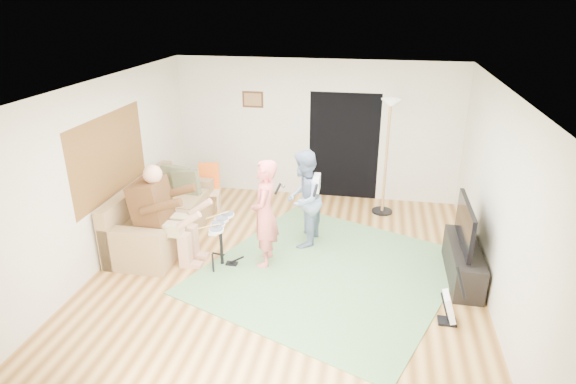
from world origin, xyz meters
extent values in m
plane|color=brown|center=(0.00, 0.00, 0.00)|extent=(6.00, 6.00, 0.00)
plane|color=white|center=(0.00, 0.00, 2.70)|extent=(6.00, 6.00, 0.00)
plane|color=brown|center=(-2.74, 0.20, 1.55)|extent=(0.00, 2.05, 2.05)
plane|color=black|center=(0.55, 2.99, 1.05)|extent=(2.10, 0.00, 2.10)
cube|color=#3F2314|center=(-1.25, 2.99, 1.90)|extent=(0.42, 0.03, 0.32)
cube|color=#527D4C|center=(0.61, 0.07, 0.01)|extent=(4.29, 4.36, 0.02)
cube|color=#95744A|center=(-2.20, 0.64, 0.23)|extent=(0.95, 1.90, 0.47)
cube|color=#95744A|center=(-2.60, 0.64, 0.48)|extent=(0.18, 2.35, 0.95)
cube|color=#95744A|center=(-2.20, 1.71, 0.34)|extent=(0.95, 0.22, 0.67)
cube|color=#95744A|center=(-2.20, -0.42, 0.34)|extent=(0.95, 0.22, 0.67)
cube|color=#4E2E16|center=(-2.05, -0.01, 0.92)|extent=(0.43, 0.56, 0.70)
sphere|color=tan|center=(-1.98, -0.01, 1.39)|extent=(0.28, 0.28, 0.28)
cylinder|color=black|center=(-1.00, -0.01, 0.35)|extent=(0.05, 0.05, 0.66)
cube|color=silver|center=(-1.00, -0.01, 0.67)|extent=(0.13, 0.66, 0.04)
imported|color=#DB615F|center=(-0.37, 0.17, 0.82)|extent=(0.44, 0.63, 1.64)
imported|color=#7388A9|center=(0.10, 0.88, 0.79)|extent=(0.68, 0.83, 1.58)
cube|color=black|center=(2.18, -0.82, 0.02)|extent=(0.23, 0.18, 0.03)
cube|color=white|center=(2.18, -0.82, 0.24)|extent=(0.18, 0.27, 0.35)
cylinder|color=black|center=(2.28, -0.82, 0.59)|extent=(0.18, 0.04, 0.46)
cylinder|color=black|center=(1.36, 2.37, 0.02)|extent=(0.38, 0.38, 0.03)
cylinder|color=#A57747|center=(1.36, 2.37, 1.03)|extent=(0.05, 0.05, 2.01)
cone|color=white|center=(1.36, 2.37, 2.06)|extent=(0.34, 0.34, 0.13)
cube|color=tan|center=(-1.80, 1.75, 0.42)|extent=(0.47, 0.47, 0.04)
cube|color=orange|center=(-1.80, 1.93, 0.72)|extent=(0.38, 0.16, 0.39)
cube|color=black|center=(2.50, 0.29, 0.25)|extent=(0.40, 1.40, 0.50)
cube|color=black|center=(2.45, 0.29, 0.85)|extent=(0.06, 1.18, 0.61)
camera|label=1|loc=(1.15, -6.03, 3.78)|focal=30.00mm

